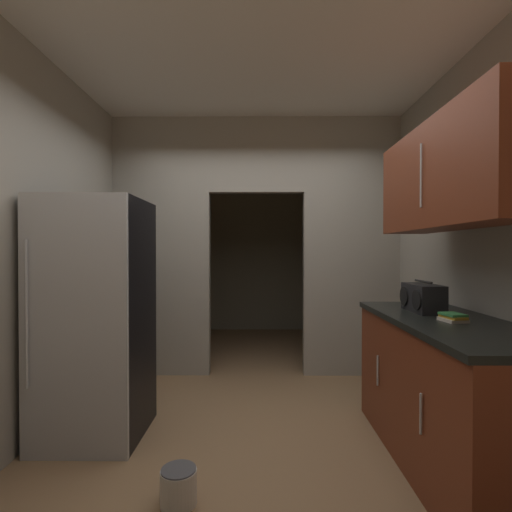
{
  "coord_description": "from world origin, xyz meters",
  "views": [
    {
      "loc": [
        0.03,
        -2.69,
        1.37
      ],
      "look_at": [
        0.0,
        0.86,
        1.32
      ],
      "focal_mm": 26.65,
      "sensor_mm": 36.0,
      "label": 1
    }
  ],
  "objects": [
    {
      "name": "boombox",
      "position": [
        1.2,
        0.02,
        1.03
      ],
      "size": [
        0.19,
        0.37,
        0.22
      ],
      "color": "black",
      "rests_on": "lower_cabinet_run"
    },
    {
      "name": "kitchen_partition",
      "position": [
        -0.0,
        1.52,
        1.55
      ],
      "size": [
        3.15,
        0.12,
        2.84
      ],
      "color": "#9E998C",
      "rests_on": "ground"
    },
    {
      "name": "lower_cabinet_run",
      "position": [
        1.24,
        -0.29,
        0.47
      ],
      "size": [
        0.68,
        1.68,
        0.94
      ],
      "color": "maroon",
      "rests_on": "ground"
    },
    {
      "name": "paint_can",
      "position": [
        -0.4,
        -0.66,
        0.1
      ],
      "size": [
        0.2,
        0.2,
        0.19
      ],
      "color": "silver",
      "rests_on": "ground"
    },
    {
      "name": "ground",
      "position": [
        0.0,
        0.0,
        0.0
      ],
      "size": [
        20.0,
        20.0,
        0.0
      ],
      "primitive_type": "plane",
      "color": "#93704C"
    },
    {
      "name": "refrigerator",
      "position": [
        -1.18,
        0.1,
        0.87
      ],
      "size": [
        0.71,
        0.72,
        1.75
      ],
      "color": "black",
      "rests_on": "ground"
    },
    {
      "name": "kitchen_overhead_slab",
      "position": [
        0.0,
        0.46,
        2.87
      ],
      "size": [
        3.55,
        7.05,
        0.06
      ],
      "primitive_type": "cube",
      "color": "silver"
    },
    {
      "name": "adjoining_room_shell",
      "position": [
        0.0,
        3.23,
        1.42
      ],
      "size": [
        3.15,
        2.5,
        2.84
      ],
      "color": "gray",
      "rests_on": "ground"
    },
    {
      "name": "book_stack",
      "position": [
        1.22,
        -0.36,
        0.96
      ],
      "size": [
        0.14,
        0.17,
        0.05
      ],
      "color": "beige",
      "rests_on": "lower_cabinet_run"
    },
    {
      "name": "upper_cabinet_counterside",
      "position": [
        1.24,
        -0.29,
        1.85
      ],
      "size": [
        0.36,
        1.52,
        0.67
      ],
      "color": "maroon"
    }
  ]
}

